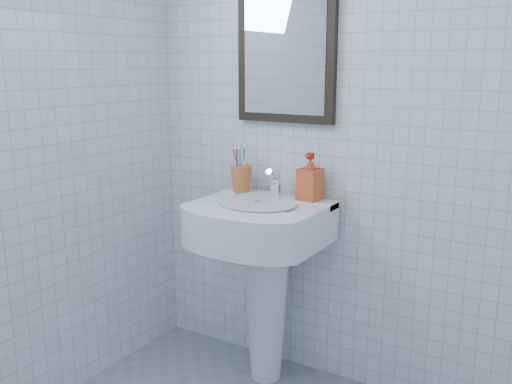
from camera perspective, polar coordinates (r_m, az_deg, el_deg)
The scene contains 6 objects.
wall_back at distance 2.57m, azimuth 10.64°, elevation 6.69°, with size 2.20×0.02×2.50m, color silver.
washbasin at distance 2.69m, azimuth 0.75°, elevation -6.92°, with size 0.59×0.43×0.90m.
faucet at distance 2.68m, azimuth 1.95°, elevation 0.72°, with size 0.06×0.12×0.14m.
toothbrush_cup at distance 2.79m, azimuth -1.48°, elevation 1.35°, with size 0.11×0.11×0.13m, color #C96529, non-canonical shape.
soap_dispenser at distance 2.62m, azimuth 5.43°, elevation 1.52°, with size 0.10×0.10×0.21m, color red.
wall_mirror at distance 2.70m, azimuth 2.98°, elevation 13.56°, with size 0.50×0.04×0.62m.
Camera 1 is at (0.91, -1.19, 1.52)m, focal length 40.00 mm.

